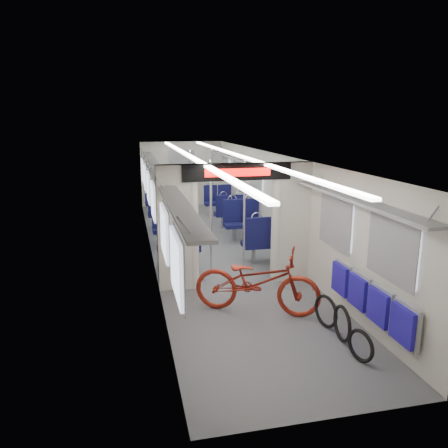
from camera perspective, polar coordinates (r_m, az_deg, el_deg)
name	(u,v)px	position (r m, az deg, el deg)	size (l,w,h in m)	color
carriage	(217,192)	(9.70, -0.94, 4.22)	(12.00, 12.02, 2.31)	#515456
bicycle	(257,281)	(7.09, 4.33, -7.46)	(0.71, 2.04, 1.07)	maroon
flip_bench	(369,299)	(6.63, 18.46, -9.28)	(0.12, 2.14, 0.56)	gray
bike_hoop_a	(360,347)	(6.13, 17.40, -15.12)	(0.45, 0.45, 0.05)	black
bike_hoop_b	(342,325)	(6.54, 15.16, -12.62)	(0.53, 0.53, 0.05)	black
bike_hoop_c	(326,313)	(6.89, 13.15, -11.22)	(0.51, 0.51, 0.05)	black
seat_bay_near_left	(174,233)	(10.05, -6.49, -1.14)	(0.90, 2.03, 1.09)	#0E0E3D
seat_bay_near_right	(252,227)	(10.43, 3.74, -0.35)	(0.96, 2.29, 1.17)	#0E0E3D
seat_bay_far_left	(162,204)	(13.54, -8.14, 2.67)	(0.92, 2.11, 1.11)	#0E0E3D
seat_bay_far_right	(224,204)	(13.40, 0.01, 2.66)	(0.91, 2.05, 1.09)	#0E0E3D
stanchion_near_left	(211,218)	(8.75, -1.72, 0.85)	(0.05, 0.05, 2.30)	silver
stanchion_near_right	(244,216)	(8.92, 2.64, 1.09)	(0.05, 0.05, 2.30)	silver
stanchion_far_left	(191,194)	(11.52, -4.31, 3.91)	(0.05, 0.05, 2.30)	silver
stanchion_far_right	(211,191)	(12.04, -1.65, 4.35)	(0.04, 0.04, 2.30)	silver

